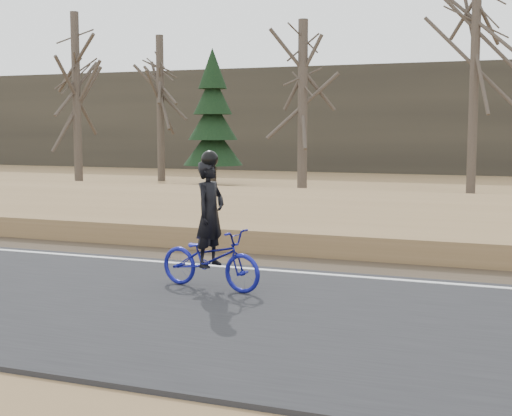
% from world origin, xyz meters
% --- Properties ---
extents(ground, '(120.00, 120.00, 0.00)m').
position_xyz_m(ground, '(0.00, 0.00, 0.00)').
color(ground, olive).
rests_on(ground, ground).
extents(road, '(120.00, 6.00, 0.06)m').
position_xyz_m(road, '(0.00, -2.50, 0.03)').
color(road, black).
rests_on(road, ground).
extents(edge_line, '(120.00, 0.12, 0.01)m').
position_xyz_m(edge_line, '(0.00, 0.20, 0.07)').
color(edge_line, silver).
rests_on(edge_line, road).
extents(shoulder, '(120.00, 1.60, 0.04)m').
position_xyz_m(shoulder, '(0.00, 1.20, 0.02)').
color(shoulder, '#473A2B').
rests_on(shoulder, ground).
extents(embankment, '(120.00, 5.00, 0.44)m').
position_xyz_m(embankment, '(0.00, 4.20, 0.22)').
color(embankment, olive).
rests_on(embankment, ground).
extents(ballast, '(120.00, 3.00, 0.45)m').
position_xyz_m(ballast, '(0.00, 8.00, 0.23)').
color(ballast, slate).
rests_on(ballast, ground).
extents(railroad, '(120.00, 2.40, 0.29)m').
position_xyz_m(railroad, '(0.00, 8.00, 0.53)').
color(railroad, black).
rests_on(railroad, ballast).
extents(treeline_backdrop, '(120.00, 4.00, 6.00)m').
position_xyz_m(treeline_backdrop, '(0.00, 30.00, 3.00)').
color(treeline_backdrop, '#383328').
rests_on(treeline_backdrop, ground).
extents(cyclist, '(1.85, 0.91, 2.12)m').
position_xyz_m(cyclist, '(2.08, -1.44, 0.73)').
color(cyclist, navy).
rests_on(cyclist, road).
extents(bare_tree_far_left, '(0.36, 0.36, 7.24)m').
position_xyz_m(bare_tree_far_left, '(-11.06, 13.95, 3.62)').
color(bare_tree_far_left, brown).
rests_on(bare_tree_far_left, ground).
extents(bare_tree_left, '(0.36, 0.36, 6.83)m').
position_xyz_m(bare_tree_left, '(-9.82, 18.87, 3.42)').
color(bare_tree_left, brown).
rests_on(bare_tree_left, ground).
extents(bare_tree_near_left, '(0.36, 0.36, 6.45)m').
position_xyz_m(bare_tree_near_left, '(-1.33, 14.15, 3.23)').
color(bare_tree_near_left, brown).
rests_on(bare_tree_near_left, ground).
extents(bare_tree_center, '(0.36, 0.36, 9.22)m').
position_xyz_m(bare_tree_center, '(4.49, 17.34, 4.61)').
color(bare_tree_center, brown).
rests_on(bare_tree_center, ground).
extents(conifer, '(2.60, 2.60, 5.94)m').
position_xyz_m(conifer, '(-6.35, 17.19, 2.81)').
color(conifer, brown).
rests_on(conifer, ground).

